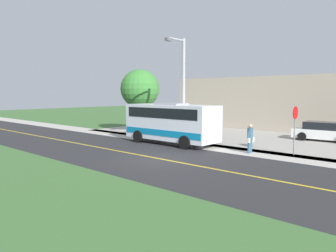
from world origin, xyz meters
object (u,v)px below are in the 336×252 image
shuttle_bus_front (171,122)px  stop_sign (295,122)px  street_light_pole (182,86)px  tree_curbside (140,89)px  parked_car_near (323,132)px  commercial_building (294,103)px  pedestrian_with_bags (250,137)px

shuttle_bus_front → stop_sign: size_ratio=2.52×
street_light_pole → tree_curbside: 7.50m
street_light_pole → parked_car_near: (-8.50, 7.05, -3.43)m
tree_curbside → stop_sign: bearing=84.9°
shuttle_bus_front → parked_car_near: size_ratio=1.61×
parked_car_near → commercial_building: (-8.04, -5.31, 1.95)m
pedestrian_with_bags → tree_curbside: bearing=-101.4°
stop_sign → tree_curbside: bearing=-95.1°
stop_sign → street_light_pole: (1.23, -7.52, 2.16)m
stop_sign → commercial_building: (-15.30, -5.78, 0.68)m
shuttle_bus_front → pedestrian_with_bags: shuttle_bus_front is taller
pedestrian_with_bags → street_light_pole: size_ratio=0.24×
shuttle_bus_front → street_light_pole: bearing=120.3°
street_light_pole → parked_car_near: street_light_pole is taller
shuttle_bus_front → stop_sign: shuttle_bus_front is taller
pedestrian_with_bags → tree_curbside: (-2.50, -12.36, 3.05)m
pedestrian_with_bags → parked_car_near: bearing=168.3°
pedestrian_with_bags → commercial_building: commercial_building is taller
pedestrian_with_bags → tree_curbside: tree_curbside is taller
pedestrian_with_bags → street_light_pole: street_light_pole is taller
shuttle_bus_front → pedestrian_with_bags: bearing=94.2°
pedestrian_with_bags → stop_sign: size_ratio=0.62×
commercial_building → street_light_pole: bearing=-6.0°
pedestrian_with_bags → commercial_building: bearing=-167.8°
parked_car_near → stop_sign: bearing=3.7°
shuttle_bus_front → stop_sign: 8.38m
tree_curbside → commercial_building: 16.59m
shuttle_bus_front → street_light_pole: (-0.41, 0.70, 2.51)m
pedestrian_with_bags → stop_sign: bearing=118.3°
shuttle_bus_front → parked_car_near: shuttle_bus_front is taller
stop_sign → pedestrian_with_bags: bearing=-61.7°
stop_sign → tree_curbside: 14.78m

